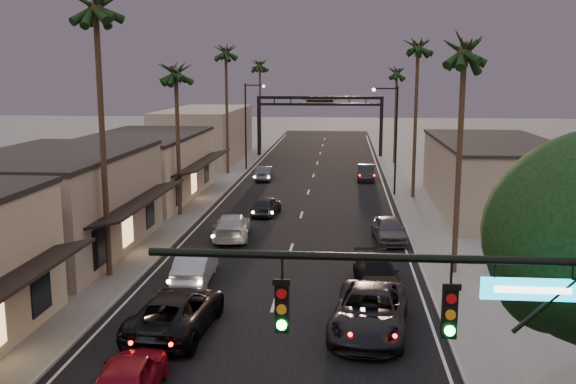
% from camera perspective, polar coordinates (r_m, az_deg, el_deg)
% --- Properties ---
extents(ground, '(200.00, 200.00, 0.00)m').
position_cam_1_polar(ground, '(48.92, 1.43, -1.30)').
color(ground, slate).
rests_on(ground, ground).
extents(road, '(14.00, 120.00, 0.02)m').
position_cam_1_polar(road, '(53.81, 1.77, -0.20)').
color(road, black).
rests_on(road, ground).
extents(sidewalk_left, '(5.00, 92.00, 0.12)m').
position_cam_1_polar(sidewalk_left, '(61.88, -6.68, 1.19)').
color(sidewalk_left, slate).
rests_on(sidewalk_left, ground).
extents(sidewalk_right, '(5.00, 92.00, 0.12)m').
position_cam_1_polar(sidewalk_right, '(60.97, 11.09, 0.93)').
color(sidewalk_right, slate).
rests_on(sidewalk_right, ground).
extents(storefront_mid, '(8.00, 14.00, 5.50)m').
position_cam_1_polar(storefront_mid, '(38.06, -19.89, -1.13)').
color(storefront_mid, gray).
rests_on(storefront_mid, ground).
extents(storefront_far, '(8.00, 16.00, 5.00)m').
position_cam_1_polar(storefront_far, '(52.82, -12.64, 2.09)').
color(storefront_far, '#BDAC90').
rests_on(storefront_far, ground).
extents(storefront_dist, '(8.00, 20.00, 6.00)m').
position_cam_1_polar(storefront_dist, '(74.84, -7.36, 5.06)').
color(storefront_dist, gray).
rests_on(storefront_dist, ground).
extents(building_right, '(8.00, 18.00, 5.00)m').
position_cam_1_polar(building_right, '(49.63, 17.80, 1.30)').
color(building_right, gray).
rests_on(building_right, ground).
extents(traffic_signal, '(8.51, 0.22, 7.80)m').
position_cam_1_polar(traffic_signal, '(13.08, 17.11, -12.19)').
color(traffic_signal, black).
rests_on(traffic_signal, ground).
extents(arch, '(15.20, 0.40, 7.27)m').
position_cam_1_polar(arch, '(77.97, 2.84, 7.22)').
color(arch, black).
rests_on(arch, ground).
extents(streetlight_right, '(2.13, 0.30, 9.00)m').
position_cam_1_polar(streetlight_right, '(53.15, 9.30, 5.33)').
color(streetlight_right, black).
rests_on(streetlight_right, ground).
extents(streetlight_left, '(2.13, 0.30, 9.00)m').
position_cam_1_polar(streetlight_left, '(66.69, -3.55, 6.48)').
color(streetlight_left, black).
rests_on(streetlight_left, ground).
extents(palm_lc, '(3.20, 3.20, 12.20)m').
position_cam_1_polar(palm_lc, '(45.29, -9.96, 10.94)').
color(palm_lc, '#38281C').
rests_on(palm_lc, ground).
extents(palm_ld, '(3.20, 3.20, 14.20)m').
position_cam_1_polar(palm_ld, '(63.88, -5.56, 12.63)').
color(palm_ld, '#38281C').
rests_on(palm_ld, ground).
extents(palm_ra, '(3.20, 3.20, 13.20)m').
position_cam_1_polar(palm_ra, '(32.32, 15.45, 12.67)').
color(palm_ra, '#38281C').
rests_on(palm_ra, ground).
extents(palm_rb, '(3.20, 3.20, 14.20)m').
position_cam_1_polar(palm_rb, '(52.15, 11.51, 12.95)').
color(palm_rb, '#38281C').
rests_on(palm_rb, ground).
extents(palm_rc, '(3.20, 3.20, 12.20)m').
position_cam_1_polar(palm_rc, '(72.01, 9.66, 10.74)').
color(palm_rc, '#38281C').
rests_on(palm_rc, ground).
extents(palm_far, '(3.20, 3.20, 13.20)m').
position_cam_1_polar(palm_far, '(86.53, -2.53, 11.46)').
color(palm_far, '#38281C').
rests_on(palm_far, ground).
extents(oncoming_red, '(2.16, 4.64, 1.54)m').
position_cam_1_polar(oncoming_red, '(21.17, -13.99, -15.74)').
color(oncoming_red, maroon).
rests_on(oncoming_red, ground).
extents(oncoming_pickup, '(3.14, 6.13, 1.66)m').
position_cam_1_polar(oncoming_pickup, '(25.95, -9.89, -10.40)').
color(oncoming_pickup, black).
rests_on(oncoming_pickup, ground).
extents(oncoming_silver, '(1.77, 4.57, 1.49)m').
position_cam_1_polar(oncoming_silver, '(31.80, -8.25, -6.55)').
color(oncoming_silver, '#A5A4AA').
rests_on(oncoming_silver, ground).
extents(oncoming_white, '(2.64, 5.38, 1.51)m').
position_cam_1_polar(oncoming_white, '(39.58, -5.01, -3.06)').
color(oncoming_white, '#AEAEAE').
rests_on(oncoming_white, ground).
extents(oncoming_dgrey, '(2.08, 4.17, 1.37)m').
position_cam_1_polar(oncoming_dgrey, '(45.91, -1.97, -1.22)').
color(oncoming_dgrey, black).
rests_on(oncoming_dgrey, ground).
extents(oncoming_grey_far, '(1.56, 4.17, 1.36)m').
position_cam_1_polar(oncoming_grey_far, '(60.85, -2.12, 1.69)').
color(oncoming_grey_far, '#444549').
rests_on(oncoming_grey_far, ground).
extents(curbside_near, '(3.53, 6.42, 1.70)m').
position_cam_1_polar(curbside_near, '(25.66, 7.27, -10.51)').
color(curbside_near, black).
rests_on(curbside_near, ground).
extents(curbside_black, '(2.45, 4.86, 1.35)m').
position_cam_1_polar(curbside_black, '(30.93, 7.94, -7.17)').
color(curbside_black, black).
rests_on(curbside_black, ground).
extents(curbside_grey, '(2.17, 4.55, 1.50)m').
position_cam_1_polar(curbside_grey, '(39.12, 8.97, -3.32)').
color(curbside_grey, '#47474B').
rests_on(curbside_grey, ground).
extents(curbside_far, '(1.76, 4.46, 1.45)m').
position_cam_1_polar(curbside_far, '(61.18, 6.97, 1.71)').
color(curbside_far, black).
rests_on(curbside_far, ground).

